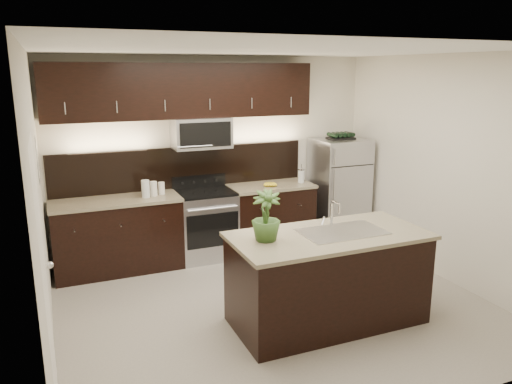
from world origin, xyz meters
The scene contains 12 objects.
ground centered at (0.00, 0.00, 0.00)m, with size 4.50×4.50×0.00m, color gray.
room_walls centered at (-0.11, -0.04, 1.70)m, with size 4.52×4.02×2.71m.
counter_run centered at (-0.46, 1.69, 0.47)m, with size 3.51×0.65×0.94m.
upper_fixtures centered at (-0.43, 1.84, 2.14)m, with size 3.49×0.40×1.66m.
island centered at (0.35, -0.51, 0.47)m, with size 1.96×0.96×0.94m.
sink_faucet centered at (0.50, -0.50, 0.96)m, with size 0.84×0.50×0.28m.
refrigerator centered at (1.80, 1.63, 0.77)m, with size 0.74×0.67×1.53m, color #B2B2B7.
wine_rack centered at (1.80, 1.63, 1.57)m, with size 0.38×0.23×0.09m.
plant centered at (-0.30, -0.44, 1.18)m, with size 0.27×0.27×0.48m, color #335321.
canisters centered at (-0.96, 1.68, 1.04)m, with size 0.31×0.19×0.22m.
french_press centered at (1.17, 1.64, 1.04)m, with size 0.09×0.09×0.26m.
bananas centered at (0.61, 1.61, 0.97)m, with size 0.19×0.15×0.06m, color yellow.
Camera 1 is at (-2.12, -4.54, 2.51)m, focal length 35.00 mm.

